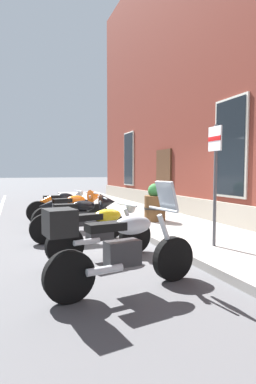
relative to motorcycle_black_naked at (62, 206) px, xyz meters
name	(u,v)px	position (x,y,z in m)	size (l,w,h in m)	color
ground_plane	(139,237)	(2.83, 1.33, -0.47)	(140.00, 140.00, 0.00)	#4C4C4F
sidewalk	(187,231)	(2.83, 2.59, -0.41)	(27.97, 2.52, 0.13)	gray
motorcycle_black_naked	(62,206)	(0.00, 0.00, 0.00)	(0.62, 2.04, 0.93)	black
motorcycle_orange_sport	(75,208)	(1.43, 0.13, 0.09)	(0.79, 2.07, 1.02)	black
motorcycle_black_sport	(82,216)	(2.74, 0.03, 0.08)	(0.62, 2.05, 1.01)	black
motorcycle_yellow_naked	(103,232)	(4.21, 0.09, 0.00)	(0.70, 1.97, 0.93)	black
motorcycle_silver_touring	(118,247)	(5.71, -0.15, 0.10)	(0.73, 2.09, 1.38)	black
parking_sign	(215,168)	(4.57, 2.10, 1.10)	(0.36, 0.07, 2.21)	#4C4C51
barrel_planter	(155,205)	(1.56, 2.33, 0.11)	(0.61, 0.61, 1.04)	brown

